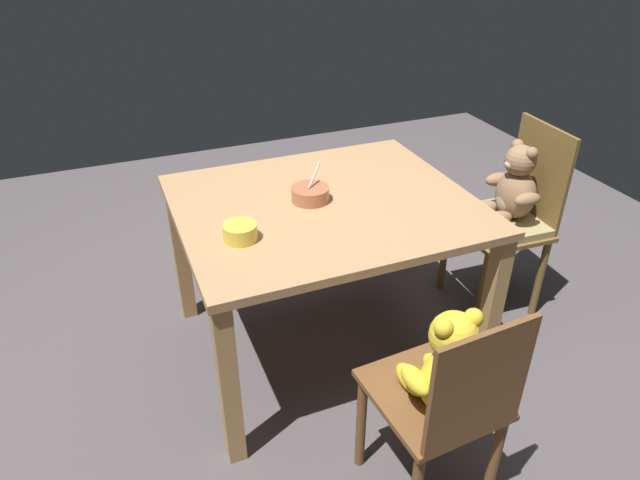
{
  "coord_description": "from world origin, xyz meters",
  "views": [
    {
      "loc": [
        -0.79,
        -1.9,
        1.82
      ],
      "look_at": [
        0.0,
        0.05,
        0.54
      ],
      "focal_mm": 31.72,
      "sensor_mm": 36.0,
      "label": 1
    }
  ],
  "objects_px": {
    "teddy_chair_near_right": "(510,203)",
    "porridge_bowl_yellow_near_left": "(240,232)",
    "dining_table": "(324,224)",
    "teddy_chair_near_front": "(445,381)",
    "porridge_bowl_terracotta_center": "(310,194)"
  },
  "relations": [
    {
      "from": "teddy_chair_near_front",
      "to": "porridge_bowl_terracotta_center",
      "type": "height_order",
      "value": "porridge_bowl_terracotta_center"
    },
    {
      "from": "teddy_chair_near_front",
      "to": "porridge_bowl_yellow_near_left",
      "type": "relative_size",
      "value": 6.92
    },
    {
      "from": "teddy_chair_near_right",
      "to": "porridge_bowl_terracotta_center",
      "type": "distance_m",
      "value": 1.03
    },
    {
      "from": "porridge_bowl_yellow_near_left",
      "to": "porridge_bowl_terracotta_center",
      "type": "bearing_deg",
      "value": 29.34
    },
    {
      "from": "dining_table",
      "to": "porridge_bowl_terracotta_center",
      "type": "xyz_separation_m",
      "value": [
        -0.05,
        0.03,
        0.14
      ]
    },
    {
      "from": "porridge_bowl_yellow_near_left",
      "to": "porridge_bowl_terracotta_center",
      "type": "xyz_separation_m",
      "value": [
        0.35,
        0.19,
        -0.0
      ]
    },
    {
      "from": "teddy_chair_near_front",
      "to": "porridge_bowl_yellow_near_left",
      "type": "distance_m",
      "value": 0.87
    },
    {
      "from": "dining_table",
      "to": "teddy_chair_near_front",
      "type": "relative_size",
      "value": 1.4
    },
    {
      "from": "dining_table",
      "to": "porridge_bowl_yellow_near_left",
      "type": "xyz_separation_m",
      "value": [
        -0.4,
        -0.16,
        0.14
      ]
    },
    {
      "from": "teddy_chair_near_right",
      "to": "dining_table",
      "type": "bearing_deg",
      "value": 2.24
    },
    {
      "from": "teddy_chair_near_right",
      "to": "porridge_bowl_terracotta_center",
      "type": "height_order",
      "value": "teddy_chair_near_right"
    },
    {
      "from": "porridge_bowl_yellow_near_left",
      "to": "dining_table",
      "type": "bearing_deg",
      "value": 22.37
    },
    {
      "from": "dining_table",
      "to": "teddy_chair_near_front",
      "type": "distance_m",
      "value": 0.89
    },
    {
      "from": "teddy_chair_near_right",
      "to": "porridge_bowl_yellow_near_left",
      "type": "distance_m",
      "value": 1.38
    },
    {
      "from": "teddy_chair_near_front",
      "to": "teddy_chair_near_right",
      "type": "relative_size",
      "value": 0.91
    }
  ]
}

